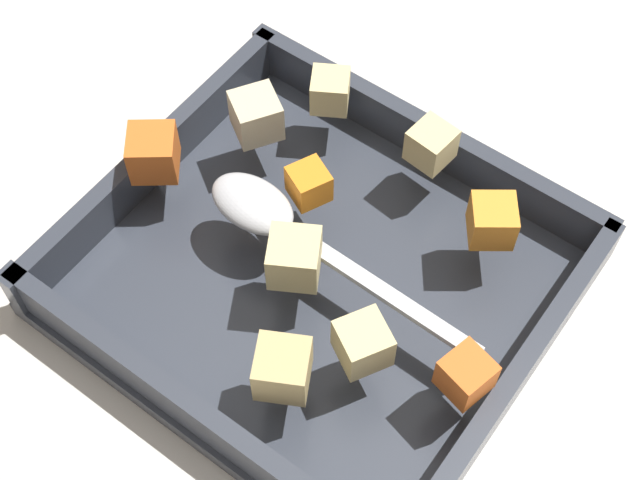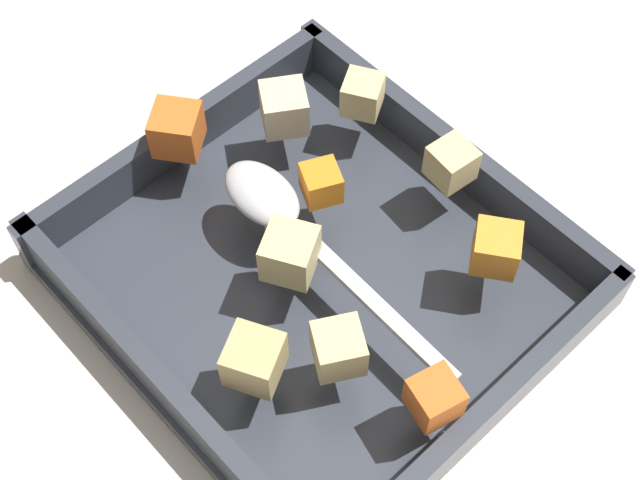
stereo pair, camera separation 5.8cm
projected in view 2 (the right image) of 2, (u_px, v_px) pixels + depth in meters
name	position (u px, v px, depth m)	size (l,w,h in m)	color
ground_plane	(313.00, 288.00, 0.63)	(4.00, 4.00, 0.00)	beige
baking_dish	(320.00, 277.00, 0.62)	(0.30, 0.27, 0.05)	#333842
carrot_chunk_near_left	(496.00, 248.00, 0.57)	(0.03, 0.03, 0.03)	orange
carrot_chunk_near_right	(321.00, 183.00, 0.60)	(0.02, 0.02, 0.02)	orange
carrot_chunk_corner_sw	(435.00, 398.00, 0.52)	(0.03, 0.03, 0.03)	orange
carrot_chunk_corner_ne	(177.00, 130.00, 0.62)	(0.03, 0.03, 0.03)	orange
potato_chunk_near_spoon	(339.00, 349.00, 0.54)	(0.03, 0.03, 0.03)	#E0CC89
potato_chunk_mid_right	(362.00, 94.00, 0.64)	(0.03, 0.03, 0.03)	#E0CC89
potato_chunk_center	(451.00, 163.00, 0.61)	(0.03, 0.03, 0.03)	#E0CC89
potato_chunk_far_right	(284.00, 108.00, 0.63)	(0.03, 0.03, 0.03)	beige
potato_chunk_under_handle	(254.00, 360.00, 0.53)	(0.03, 0.03, 0.03)	tan
potato_chunk_heap_side	(291.00, 254.00, 0.57)	(0.03, 0.03, 0.03)	#E0CC89
serving_spoon	(278.00, 206.00, 0.60)	(0.20, 0.04, 0.02)	silver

